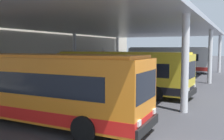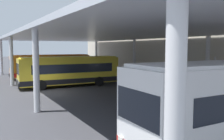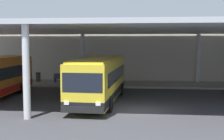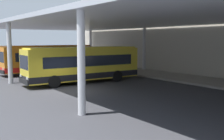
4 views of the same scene
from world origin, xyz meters
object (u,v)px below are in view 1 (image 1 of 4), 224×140
banner_sign (103,59)px  bus_nearest_bay (39,87)px  bus_middle_bay (167,59)px  bus_second_bay (121,72)px

banner_sign → bus_nearest_bay: bearing=-158.7°
bus_middle_bay → bus_second_bay: bearing=-176.0°
bus_nearest_bay → banner_sign: 21.52m
bus_middle_bay → bus_nearest_bay: bearing=-177.8°
bus_nearest_bay → bus_second_bay: 8.32m
bus_nearest_bay → bus_second_bay: (8.32, -0.27, 0.00)m
bus_middle_bay → banner_sign: 9.63m
bus_middle_bay → banner_sign: (-6.86, 6.76, 0.14)m
bus_nearest_bay → bus_middle_bay: bus_middle_bay is taller
bus_second_bay → bus_middle_bay: bearing=4.0°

